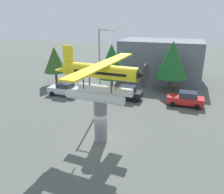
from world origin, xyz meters
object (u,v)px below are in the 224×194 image
object	(u,v)px
floatplane_monument	(101,77)
streetlight_primary	(101,65)
car_mid_black	(126,93)
storefront_building	(161,60)
tree_east	(112,61)
tree_center_back	(172,60)
tree_west	(55,60)
car_far_red	(186,99)
car_near_silver	(64,89)
display_pedestal	(101,120)

from	to	relation	value
floatplane_monument	streetlight_primary	size ratio (longest dim) A/B	1.17
car_mid_black	storefront_building	world-z (taller)	storefront_building
tree_east	tree_center_back	world-z (taller)	tree_center_back
storefront_building	tree_east	world-z (taller)	tree_east
streetlight_primary	car_mid_black	bearing A→B (deg)	64.72
tree_west	car_far_red	bearing A→B (deg)	-8.49
car_mid_black	tree_center_back	size ratio (longest dim) A/B	0.60
tree_east	car_mid_black	bearing A→B (deg)	-49.32
car_near_silver	streetlight_primary	size ratio (longest dim) A/B	0.47
display_pedestal	car_mid_black	size ratio (longest dim) A/B	0.95
car_far_red	tree_east	distance (m)	11.61
streetlight_primary	tree_center_back	size ratio (longest dim) A/B	1.27
car_far_red	tree_east	bearing A→B (deg)	-19.15
display_pedestal	car_mid_black	bearing A→B (deg)	93.72
floatplane_monument	tree_center_back	world-z (taller)	floatplane_monument
car_mid_black	car_far_red	size ratio (longest dim) A/B	1.00
storefront_building	tree_west	xyz separation A→B (m)	(-14.80, -8.37, 0.68)
floatplane_monument	car_near_silver	distance (m)	14.01
tree_east	car_far_red	bearing A→B (deg)	-19.15
tree_center_back	car_far_red	bearing A→B (deg)	-65.43
tree_center_back	floatplane_monument	bearing A→B (deg)	-104.90
display_pedestal	car_near_silver	size ratio (longest dim) A/B	0.95
tree_west	tree_east	distance (m)	8.86
display_pedestal	streetlight_primary	size ratio (longest dim) A/B	0.45
floatplane_monument	tree_east	size ratio (longest dim) A/B	1.61
car_far_red	tree_west	bearing A→B (deg)	-8.49
tree_center_back	tree_east	bearing A→B (deg)	-170.28
storefront_building	tree_east	xyz separation A→B (m)	(-5.97, -7.60, 0.87)
storefront_building	car_mid_black	bearing A→B (deg)	-103.86
floatplane_monument	tree_east	bearing A→B (deg)	109.63
floatplane_monument	tree_west	world-z (taller)	floatplane_monument
floatplane_monument	streetlight_primary	xyz separation A→B (m)	(-2.67, 6.79, -0.54)
car_near_silver	streetlight_primary	bearing A→B (deg)	157.01
display_pedestal	streetlight_primary	bearing A→B (deg)	110.52
car_far_red	streetlight_primary	world-z (taller)	streetlight_primary
display_pedestal	car_far_red	bearing A→B (deg)	58.21
streetlight_primary	storefront_building	xyz separation A→B (m)	(4.64, 15.21, -1.88)
storefront_building	tree_west	bearing A→B (deg)	-150.51
tree_west	display_pedestal	bearing A→B (deg)	-47.00
car_mid_black	streetlight_primary	world-z (taller)	streetlight_primary
car_mid_black	tree_west	distance (m)	12.73
tree_east	tree_center_back	size ratio (longest dim) A/B	0.92
floatplane_monument	car_near_silver	bearing A→B (deg)	137.78
streetlight_primary	tree_west	size ratio (longest dim) A/B	1.53
streetlight_primary	tree_west	distance (m)	12.32
car_far_red	streetlight_primary	distance (m)	10.87
display_pedestal	car_near_silver	world-z (taller)	display_pedestal
floatplane_monument	tree_west	xyz separation A→B (m)	(-12.84, 13.64, -1.75)
floatplane_monument	car_mid_black	distance (m)	11.75
floatplane_monument	storefront_building	distance (m)	22.23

